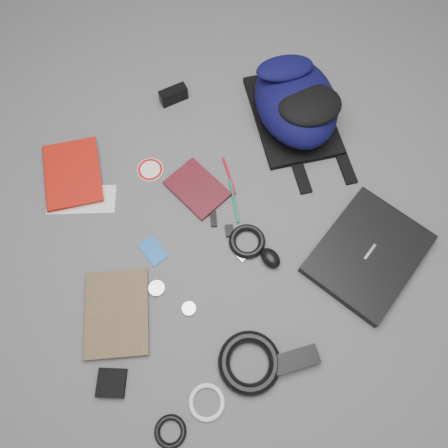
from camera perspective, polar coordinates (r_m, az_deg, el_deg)
name	(u,v)px	position (r m, az deg, el deg)	size (l,w,h in m)	color
ground	(224,226)	(1.42, 0.00, -0.31)	(4.00, 4.00, 0.00)	#4F4F51
backpack	(296,101)	(1.58, 9.36, 15.53)	(0.29, 0.43, 0.18)	black
laptop	(368,254)	(1.44, 18.31, -3.68)	(0.36, 0.28, 0.04)	black
textbook_red	(45,179)	(1.60, -22.39, 5.43)	(0.19, 0.25, 0.03)	#980E08
comic_book	(85,316)	(1.39, -17.70, -11.35)	(0.19, 0.26, 0.02)	#A17A0B
envelope	(82,200)	(1.53, -18.09, 3.03)	(0.23, 0.10, 0.00)	silver
dvd_case	(197,189)	(1.47, -3.53, 4.65)	(0.14, 0.19, 0.02)	#3A0B12
compact_camera	(173,95)	(1.67, -6.61, 16.40)	(0.10, 0.04, 0.06)	black
sticker_disc	(150,170)	(1.53, -9.62, 7.01)	(0.09, 0.09, 0.00)	white
pen_teal	(234,201)	(1.45, 1.32, 3.04)	(0.01, 0.01, 0.16)	#0C7058
pen_red	(229,176)	(1.50, 0.66, 6.34)	(0.01, 0.01, 0.15)	#AD0D1C
id_badge	(153,251)	(1.41, -9.24, -3.46)	(0.06, 0.09, 0.00)	#1756AD
usb_black	(214,219)	(1.43, -1.37, 0.68)	(0.02, 0.05, 0.01)	black
usb_silver	(239,255)	(1.38, 2.00, -4.12)	(0.02, 0.05, 0.01)	#BDBDC0
key_fob	(229,231)	(1.41, 0.71, -0.89)	(0.03, 0.04, 0.01)	black
mouse	(271,258)	(1.37, 6.10, -4.45)	(0.05, 0.07, 0.04)	black
headphone_left	(189,309)	(1.34, -4.60, -10.95)	(0.04, 0.04, 0.01)	silver
headphone_right	(157,288)	(1.37, -8.78, -8.31)	(0.05, 0.05, 0.01)	silver
cable_coil	(247,241)	(1.39, 3.04, -2.28)	(0.12, 0.12, 0.02)	black
power_brick	(296,360)	(1.32, 9.34, -17.11)	(0.13, 0.06, 0.03)	black
power_cord_coil	(249,363)	(1.31, 3.34, -17.63)	(0.18, 0.18, 0.04)	black
pouch	(111,383)	(1.35, -14.48, -19.46)	(0.08, 0.08, 0.02)	black
earbud_coil	(170,432)	(1.32, -7.02, -25.31)	(0.09, 0.09, 0.02)	black
white_cable_coil	(207,402)	(1.31, -2.27, -22.24)	(0.10, 0.10, 0.01)	silver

